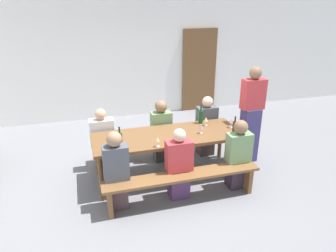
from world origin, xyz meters
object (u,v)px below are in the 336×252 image
Objects in this scene: bench_far at (157,139)px; seated_guest_far_1 at (161,132)px; wine_glass_1 at (206,119)px; tasting_table at (168,139)px; wine_glass_0 at (231,121)px; seated_guest_far_0 at (103,141)px; seated_guest_far_2 at (206,127)px; wine_bottle_0 at (201,116)px; seated_guest_near_2 at (238,156)px; seated_guest_near_0 at (116,172)px; wine_glass_2 at (201,127)px; bench_near at (183,180)px; seated_guest_near_1 at (179,166)px; wine_bottle_2 at (235,127)px; standing_host at (251,117)px; wine_glass_3 at (157,140)px; wine_bottle_1 at (120,140)px; wooden_door at (199,71)px.

bench_far is 2.00× the size of seated_guest_far_1.
tasting_table is at bearing -164.61° from wine_glass_1.
wine_glass_0 is at bearing 60.50° from seated_guest_far_1.
seated_guest_far_0 is 0.96× the size of seated_guest_far_2.
wine_bottle_0 is at bearing -41.54° from seated_guest_far_2.
seated_guest_far_0 is at bearing 164.09° from wine_glass_0.
seated_guest_near_2 reaches higher than wine_glass_1.
seated_guest_far_2 is at bearing 90.00° from seated_guest_far_0.
seated_guest_near_0 reaches higher than tasting_table.
bench_far is at bearing -34.32° from seated_guest_near_0.
seated_guest_far_2 is at bearing 59.83° from wine_glass_2.
seated_guest_near_2 is at bearing -49.98° from wine_glass_2.
bench_near is 1.98× the size of seated_guest_near_0.
seated_guest_near_1 is (-0.01, -0.59, -0.17)m from tasting_table.
bench_near is 13.59× the size of wine_glass_0.
wine_bottle_2 is at bearing -60.26° from wine_bottle_0.
wine_glass_2 is 1.54m from seated_guest_near_0.
seated_guest_near_2 reaches higher than bench_far.
bench_far is at bearing -20.76° from standing_host.
wine_bottle_2 is 0.17× the size of standing_host.
tasting_table is at bearing 53.97° from wine_glass_3.
wine_glass_0 reaches higher than tasting_table.
bench_far is 1.42m from wine_glass_0.
wine_bottle_1 is at bearing -17.78° from seated_guest_near_0.
seated_guest_near_0 reaches higher than wine_bottle_0.
wooden_door is 3.81m from seated_guest_near_2.
wooden_door is at bearing -12.43° from seated_guest_near_2.
seated_guest_near_1 is at bearing -38.16° from seated_guest_far_2.
seated_guest_near_0 is 0.67× the size of standing_host.
wine_bottle_1 is at bearing -174.33° from wine_glass_2.
wine_bottle_2 is 0.55m from wine_glass_1.
seated_guest_near_2 is at bearing 9.07° from bench_near.
seated_guest_far_2 is (-0.11, 0.85, -0.32)m from wine_bottle_2.
seated_guest_far_0 is (-0.08, 1.18, -0.05)m from seated_guest_near_0.
wine_glass_2 is 0.89m from seated_guest_far_1.
wine_bottle_2 is at bearing -80.42° from seated_guest_near_0.
wine_glass_0 is at bearing -15.03° from seated_guest_near_2.
seated_guest_far_0 is at bearing 39.71° from seated_guest_near_1.
seated_guest_far_0 is at bearing -90.00° from seated_guest_far_2.
seated_guest_near_0 is at bearing -161.08° from wine_glass_3.
seated_guest_far_2 reaches higher than wine_glass_2.
seated_guest_far_2 is at bearing 1.16° from seated_guest_near_2.
wine_bottle_1 is at bearing -164.49° from wine_glass_1.
seated_guest_far_1 reaches higher than seated_guest_near_2.
bench_near is 14.80× the size of wine_glass_1.
seated_guest_far_0 is 2.60m from standing_host.
tasting_table is 2.19× the size of seated_guest_near_1.
wine_bottle_0 is at bearing -60.08° from seated_guest_near_0.
seated_guest_near_2 is at bearing 50.13° from standing_host.
bench_far is 1.10m from wine_glass_2.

